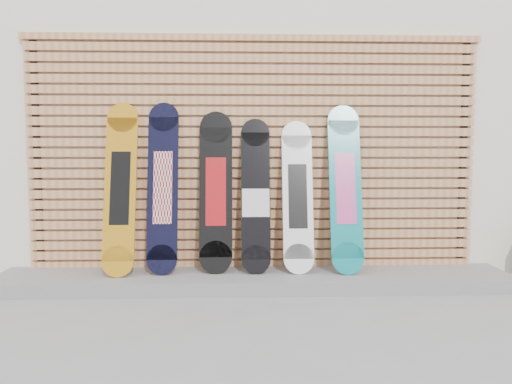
% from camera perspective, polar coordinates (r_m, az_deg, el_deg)
% --- Properties ---
extents(ground, '(80.00, 80.00, 0.00)m').
position_cam_1_polar(ground, '(3.95, 2.35, -13.32)').
color(ground, gray).
rests_on(ground, ground).
extents(building, '(12.00, 5.00, 3.60)m').
position_cam_1_polar(building, '(7.31, 4.26, 9.31)').
color(building, silver).
rests_on(building, ground).
extents(concrete_step, '(4.60, 0.70, 0.12)m').
position_cam_1_polar(concrete_step, '(4.58, -0.20, -9.98)').
color(concrete_step, gray).
rests_on(concrete_step, ground).
extents(slat_wall, '(4.26, 0.08, 2.29)m').
position_cam_1_polar(slat_wall, '(4.72, -0.32, 4.56)').
color(slat_wall, tan).
rests_on(slat_wall, ground).
extents(snowboard_0, '(0.28, 0.40, 1.54)m').
position_cam_1_polar(snowboard_0, '(4.62, -15.25, 0.44)').
color(snowboard_0, '#C17E14').
rests_on(snowboard_0, concrete_step).
extents(snowboard_1, '(0.27, 0.33, 1.55)m').
position_cam_1_polar(snowboard_1, '(4.59, -10.60, 0.51)').
color(snowboard_1, black).
rests_on(snowboard_1, concrete_step).
extents(snowboard_2, '(0.30, 0.30, 1.47)m').
position_cam_1_polar(snowboard_2, '(4.56, -4.61, 0.05)').
color(snowboard_2, black).
rests_on(snowboard_2, concrete_step).
extents(snowboard_3, '(0.26, 0.32, 1.40)m').
position_cam_1_polar(snowboard_3, '(4.55, -0.03, -0.49)').
color(snowboard_3, black).
rests_on(snowboard_3, concrete_step).
extents(snowboard_4, '(0.28, 0.34, 1.38)m').
position_cam_1_polar(snowboard_4, '(4.57, 4.78, -0.48)').
color(snowboard_4, white).
rests_on(snowboard_4, concrete_step).
extents(snowboard_5, '(0.29, 0.38, 1.53)m').
position_cam_1_polar(snowboard_5, '(4.62, 10.18, 0.43)').
color(snowboard_5, '#0E8287').
rests_on(snowboard_5, concrete_step).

